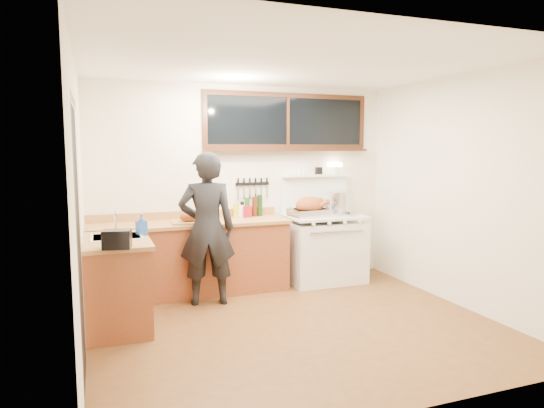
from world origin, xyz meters
name	(u,v)px	position (x,y,z in m)	size (l,w,h in m)	color
ground_plane	(296,327)	(0.00, 0.00, -0.01)	(4.00, 3.50, 0.02)	brown
room_shell	(297,163)	(0.00, 0.00, 1.65)	(4.10, 3.60, 2.65)	#EEE6CE
counter_back	(190,258)	(-0.80, 1.45, 0.45)	(2.44, 0.64, 1.00)	brown
counter_left	(117,282)	(-1.70, 0.62, 0.45)	(0.64, 1.09, 0.90)	brown
sink_unit	(117,242)	(-1.68, 0.70, 0.85)	(0.50, 0.45, 0.37)	white
vintage_stove	(324,247)	(1.00, 1.41, 0.47)	(1.02, 0.74, 1.59)	white
back_window	(288,128)	(0.60, 1.72, 2.06)	(2.32, 0.13, 0.77)	black
left_doorway	(80,244)	(-1.99, -0.55, 1.09)	(0.02, 1.04, 2.17)	black
knife_strip	(253,185)	(0.10, 1.73, 1.31)	(0.46, 0.03, 0.28)	black
man	(207,229)	(-0.68, 1.01, 0.88)	(0.70, 0.52, 1.76)	black
soap_bottle	(141,225)	(-1.43, 0.73, 1.01)	(0.12, 0.12, 0.21)	#204DA3
toaster	(117,239)	(-1.70, 0.12, 0.98)	(0.27, 0.21, 0.17)	black
cutting_board	(190,218)	(-0.81, 1.37, 0.95)	(0.44, 0.34, 0.14)	#AB7844
roast_turkey	(310,208)	(0.77, 1.37, 1.00)	(0.54, 0.41, 0.26)	silver
stockpot	(341,203)	(1.28, 1.48, 1.05)	(0.33, 0.33, 0.30)	silver
saucepan	(329,208)	(1.17, 1.61, 0.97)	(0.19, 0.31, 0.13)	silver
pot_lid	(349,214)	(1.30, 1.29, 0.91)	(0.32, 0.32, 0.04)	silver
coffee_tin	(248,212)	(-0.02, 1.57, 0.97)	(0.11, 0.09, 0.15)	maroon
pitcher	(241,211)	(-0.09, 1.63, 0.98)	(0.09, 0.09, 0.16)	white
bottle_cluster	(250,207)	(0.03, 1.63, 1.02)	(0.39, 0.07, 0.28)	black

